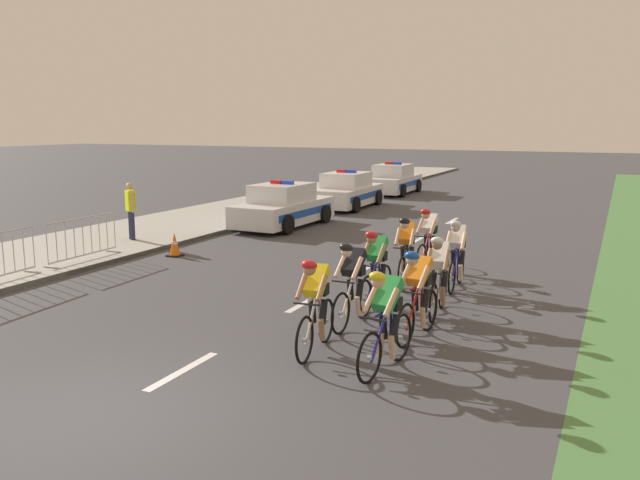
{
  "coord_description": "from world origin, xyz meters",
  "views": [
    {
      "loc": [
        5.52,
        -5.52,
        3.5
      ],
      "look_at": [
        -0.11,
        6.51,
        1.1
      ],
      "focal_mm": 36.37,
      "sensor_mm": 36.0,
      "label": 1
    }
  ],
  "objects_px": {
    "cyclist_fourth": "(418,293)",
    "cyclist_fifth": "(376,267)",
    "cyclist_sixth": "(439,274)",
    "cyclist_ninth": "(428,238)",
    "cyclist_seventh": "(406,249)",
    "cyclist_third": "(352,283)",
    "cyclist_eighth": "(457,253)",
    "crowd_barrier_rear": "(83,239)",
    "spectator_closest": "(131,207)",
    "police_car_third": "(393,180)",
    "police_car_second": "(347,192)",
    "traffic_cone_near": "(175,245)",
    "cyclist_second": "(386,319)",
    "police_car_nearest": "(284,207)",
    "cyclist_lead": "(315,304)"
  },
  "relations": [
    {
      "from": "cyclist_fourth",
      "to": "cyclist_fifth",
      "type": "height_order",
      "value": "same"
    },
    {
      "from": "cyclist_sixth",
      "to": "cyclist_ninth",
      "type": "height_order",
      "value": "same"
    },
    {
      "from": "cyclist_seventh",
      "to": "cyclist_ninth",
      "type": "relative_size",
      "value": 1.0
    },
    {
      "from": "cyclist_third",
      "to": "cyclist_eighth",
      "type": "height_order",
      "value": "same"
    },
    {
      "from": "crowd_barrier_rear",
      "to": "spectator_closest",
      "type": "distance_m",
      "value": 2.94
    },
    {
      "from": "cyclist_seventh",
      "to": "police_car_third",
      "type": "bearing_deg",
      "value": 109.54
    },
    {
      "from": "police_car_second",
      "to": "police_car_third",
      "type": "distance_m",
      "value": 6.03
    },
    {
      "from": "police_car_third",
      "to": "cyclist_ninth",
      "type": "bearing_deg",
      "value": -68.55
    },
    {
      "from": "crowd_barrier_rear",
      "to": "traffic_cone_near",
      "type": "xyz_separation_m",
      "value": [
        1.43,
        1.79,
        -0.34
      ]
    },
    {
      "from": "police_car_second",
      "to": "spectator_closest",
      "type": "distance_m",
      "value": 10.61
    },
    {
      "from": "police_car_second",
      "to": "cyclist_third",
      "type": "bearing_deg",
      "value": -66.96
    },
    {
      "from": "cyclist_second",
      "to": "cyclist_fourth",
      "type": "relative_size",
      "value": 1.0
    },
    {
      "from": "cyclist_fifth",
      "to": "traffic_cone_near",
      "type": "relative_size",
      "value": 2.69
    },
    {
      "from": "cyclist_sixth",
      "to": "police_car_nearest",
      "type": "distance_m",
      "value": 10.99
    },
    {
      "from": "traffic_cone_near",
      "to": "cyclist_second",
      "type": "bearing_deg",
      "value": -34.51
    },
    {
      "from": "cyclist_lead",
      "to": "cyclist_second",
      "type": "distance_m",
      "value": 1.26
    },
    {
      "from": "cyclist_second",
      "to": "police_car_third",
      "type": "relative_size",
      "value": 0.39
    },
    {
      "from": "spectator_closest",
      "to": "cyclist_fourth",
      "type": "bearing_deg",
      "value": -25.35
    },
    {
      "from": "cyclist_second",
      "to": "crowd_barrier_rear",
      "type": "distance_m",
      "value": 9.91
    },
    {
      "from": "cyclist_seventh",
      "to": "traffic_cone_near",
      "type": "xyz_separation_m",
      "value": [
        -6.52,
        0.36,
        -0.48
      ]
    },
    {
      "from": "traffic_cone_near",
      "to": "cyclist_eighth",
      "type": "bearing_deg",
      "value": -2.3
    },
    {
      "from": "cyclist_seventh",
      "to": "crowd_barrier_rear",
      "type": "distance_m",
      "value": 8.08
    },
    {
      "from": "cyclist_second",
      "to": "cyclist_eighth",
      "type": "bearing_deg",
      "value": 92.13
    },
    {
      "from": "cyclist_sixth",
      "to": "police_car_second",
      "type": "xyz_separation_m",
      "value": [
        -7.52,
        13.63,
        -0.11
      ]
    },
    {
      "from": "cyclist_seventh",
      "to": "crowd_barrier_rear",
      "type": "relative_size",
      "value": 0.74
    },
    {
      "from": "cyclist_fifth",
      "to": "cyclist_seventh",
      "type": "height_order",
      "value": "same"
    },
    {
      "from": "police_car_third",
      "to": "cyclist_second",
      "type": "bearing_deg",
      "value": -71.57
    },
    {
      "from": "police_car_second",
      "to": "cyclist_eighth",
      "type": "bearing_deg",
      "value": -57.53
    },
    {
      "from": "cyclist_sixth",
      "to": "cyclist_ninth",
      "type": "distance_m",
      "value": 3.77
    },
    {
      "from": "cyclist_fifth",
      "to": "spectator_closest",
      "type": "distance_m",
      "value": 9.43
    },
    {
      "from": "cyclist_third",
      "to": "police_car_second",
      "type": "bearing_deg",
      "value": 113.04
    },
    {
      "from": "cyclist_fourth",
      "to": "crowd_barrier_rear",
      "type": "relative_size",
      "value": 0.74
    },
    {
      "from": "cyclist_seventh",
      "to": "cyclist_sixth",
      "type": "bearing_deg",
      "value": -57.98
    },
    {
      "from": "police_car_third",
      "to": "spectator_closest",
      "type": "height_order",
      "value": "spectator_closest"
    },
    {
      "from": "cyclist_third",
      "to": "police_car_second",
      "type": "relative_size",
      "value": 0.39
    },
    {
      "from": "cyclist_fourth",
      "to": "police_car_nearest",
      "type": "height_order",
      "value": "police_car_nearest"
    },
    {
      "from": "cyclist_second",
      "to": "cyclist_fifth",
      "type": "xyz_separation_m",
      "value": [
        -1.28,
        3.08,
        0.0
      ]
    },
    {
      "from": "cyclist_sixth",
      "to": "crowd_barrier_rear",
      "type": "distance_m",
      "value": 9.22
    },
    {
      "from": "cyclist_eighth",
      "to": "police_car_second",
      "type": "bearing_deg",
      "value": 122.47
    },
    {
      "from": "cyclist_sixth",
      "to": "police_car_third",
      "type": "relative_size",
      "value": 0.39
    },
    {
      "from": "cyclist_eighth",
      "to": "spectator_closest",
      "type": "relative_size",
      "value": 1.03
    },
    {
      "from": "cyclist_fourth",
      "to": "cyclist_sixth",
      "type": "height_order",
      "value": "same"
    },
    {
      "from": "cyclist_eighth",
      "to": "crowd_barrier_rear",
      "type": "height_order",
      "value": "cyclist_eighth"
    },
    {
      "from": "crowd_barrier_rear",
      "to": "traffic_cone_near",
      "type": "distance_m",
      "value": 2.32
    },
    {
      "from": "cyclist_fifth",
      "to": "cyclist_ninth",
      "type": "xyz_separation_m",
      "value": [
        0.04,
        3.52,
        0.0
      ]
    },
    {
      "from": "crowd_barrier_rear",
      "to": "cyclist_fourth",
      "type": "bearing_deg",
      "value": -12.31
    },
    {
      "from": "police_car_nearest",
      "to": "traffic_cone_near",
      "type": "bearing_deg",
      "value": -92.56
    },
    {
      "from": "cyclist_second",
      "to": "cyclist_fifth",
      "type": "bearing_deg",
      "value": 112.52
    },
    {
      "from": "cyclist_second",
      "to": "police_car_second",
      "type": "xyz_separation_m",
      "value": [
        -7.56,
        16.64,
        -0.11
      ]
    },
    {
      "from": "cyclist_second",
      "to": "cyclist_eighth",
      "type": "relative_size",
      "value": 1.0
    }
  ]
}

